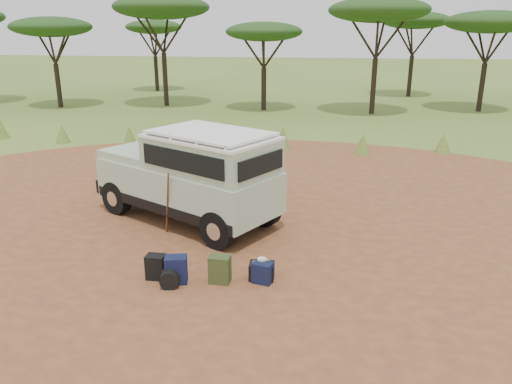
# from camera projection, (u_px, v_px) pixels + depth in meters

# --- Properties ---
(ground) EXTENTS (140.00, 140.00, 0.00)m
(ground) POSITION_uv_depth(u_px,v_px,m) (245.00, 240.00, 11.08)
(ground) COLOR #517429
(ground) RESTS_ON ground
(dirt_clearing) EXTENTS (23.00, 23.00, 0.01)m
(dirt_clearing) POSITION_uv_depth(u_px,v_px,m) (245.00, 240.00, 11.07)
(dirt_clearing) COLOR brown
(dirt_clearing) RESTS_ON ground
(grass_fringe) EXTENTS (36.60, 1.60, 0.90)m
(grass_fringe) POSITION_uv_depth(u_px,v_px,m) (286.00, 140.00, 19.07)
(grass_fringe) COLOR #517429
(grass_fringe) RESTS_ON ground
(acacia_treeline) EXTENTS (46.70, 13.20, 6.26)m
(acacia_treeline) POSITION_uv_depth(u_px,v_px,m) (316.00, 20.00, 28.04)
(acacia_treeline) COLOR black
(acacia_treeline) RESTS_ON ground
(safari_vehicle) EXTENTS (4.97, 3.90, 2.29)m
(safari_vehicle) POSITION_uv_depth(u_px,v_px,m) (191.00, 177.00, 11.85)
(safari_vehicle) COLOR #A5BEA2
(safari_vehicle) RESTS_ON ground
(walking_staff) EXTENTS (0.25, 0.28, 1.50)m
(walking_staff) POSITION_uv_depth(u_px,v_px,m) (167.00, 204.00, 11.14)
(walking_staff) COLOR brown
(walking_staff) RESTS_ON ground
(backpack_black) EXTENTS (0.35, 0.26, 0.48)m
(backpack_black) POSITION_uv_depth(u_px,v_px,m) (156.00, 267.00, 9.31)
(backpack_black) COLOR black
(backpack_black) RESTS_ON ground
(backpack_navy) EXTENTS (0.45, 0.36, 0.52)m
(backpack_navy) POSITION_uv_depth(u_px,v_px,m) (176.00, 270.00, 9.16)
(backpack_navy) COLOR #13183D
(backpack_navy) RESTS_ON ground
(backpack_olive) EXTENTS (0.39, 0.29, 0.53)m
(backpack_olive) POSITION_uv_depth(u_px,v_px,m) (220.00, 269.00, 9.16)
(backpack_olive) COLOR #3B4721
(backpack_olive) RESTS_ON ground
(duffel_navy) EXTENTS (0.41, 0.35, 0.40)m
(duffel_navy) POSITION_uv_depth(u_px,v_px,m) (263.00, 273.00, 9.18)
(duffel_navy) COLOR #13183D
(duffel_navy) RESTS_ON ground
(hard_case) EXTENTS (0.47, 0.34, 0.33)m
(hard_case) POSITION_uv_depth(u_px,v_px,m) (262.00, 271.00, 9.31)
(hard_case) COLOR black
(hard_case) RESTS_ON ground
(stuff_sack) EXTENTS (0.40, 0.40, 0.34)m
(stuff_sack) POSITION_uv_depth(u_px,v_px,m) (170.00, 278.00, 9.05)
(stuff_sack) COLOR black
(stuff_sack) RESTS_ON ground
(safari_hat) EXTENTS (0.35, 0.35, 0.10)m
(safari_hat) POSITION_uv_depth(u_px,v_px,m) (262.00, 262.00, 9.25)
(safari_hat) COLOR beige
(safari_hat) RESTS_ON hard_case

